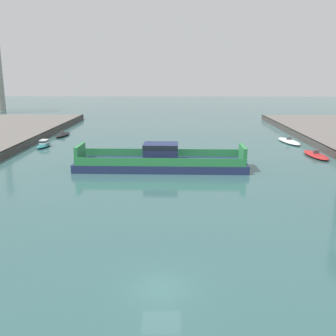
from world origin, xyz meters
TOP-DOWN VIEW (x-y plane):
  - ground_plane at (0.00, 0.00)m, footprint 400.00×400.00m
  - chain_ferry at (-1.14, 30.99)m, footprint 23.71×6.84m
  - moored_boat_near_left at (-22.91, 46.92)m, footprint 1.91×5.15m
  - moored_boat_near_right at (23.35, 39.37)m, footprint 3.12×7.73m
  - moored_boat_mid_right at (22.67, 52.13)m, footprint 3.62×8.62m
  - moored_boat_upstream_b at (-22.97, 59.39)m, footprint 2.47×7.00m

SIDE VIEW (x-z plane):
  - ground_plane at x=0.00m, z-range 0.00..0.00m
  - moored_boat_near_right at x=23.35m, z-range -0.24..0.82m
  - moored_boat_upstream_b at x=-22.97m, z-range -0.24..0.83m
  - moored_boat_mid_right at x=22.67m, z-range -0.24..0.85m
  - moored_boat_near_left at x=-22.91m, z-range -0.16..1.11m
  - chain_ferry at x=-1.14m, z-range -0.71..2.87m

